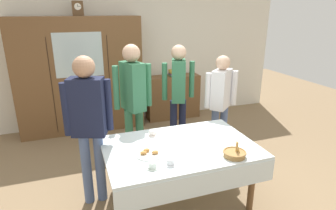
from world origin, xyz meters
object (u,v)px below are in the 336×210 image
at_px(mantel_clock, 78,8).
at_px(bookshelf_low, 173,97).
at_px(spoon_near_left, 175,142).
at_px(tea_cup_near_left, 152,166).
at_px(bread_basket, 235,153).
at_px(person_beside_shelf, 178,88).
at_px(wall_cabinet, 80,76).
at_px(pastry_plate, 149,154).
at_px(person_behind_table_right, 89,117).
at_px(book_stack, 173,73).
at_px(tea_cup_far_left, 171,162).
at_px(tea_cup_mid_left, 152,133).
at_px(spoon_far_right, 192,140).
at_px(person_near_right_end, 133,95).
at_px(person_behind_table_left, 221,97).
at_px(spoon_near_right, 158,141).
at_px(dining_table, 181,154).

height_order(mantel_clock, bookshelf_low, mantel_clock).
bearing_deg(spoon_near_left, tea_cup_near_left, -132.45).
distance_m(bread_basket, person_beside_shelf, 1.68).
height_order(wall_cabinet, pastry_plate, wall_cabinet).
bearing_deg(person_behind_table_right, mantel_clock, 87.56).
xyz_separation_m(book_stack, tea_cup_far_left, (-1.11, -2.95, -0.19)).
xyz_separation_m(person_beside_shelf, person_behind_table_right, (-1.39, -0.91, 0.03)).
height_order(mantel_clock, spoon_near_left, mantel_clock).
xyz_separation_m(tea_cup_near_left, tea_cup_mid_left, (0.21, 0.71, 0.00)).
xyz_separation_m(spoon_far_right, person_beside_shelf, (0.28, 1.16, 0.30)).
bearing_deg(person_beside_shelf, bookshelf_low, 73.08).
xyz_separation_m(tea_cup_mid_left, person_near_right_end, (-0.09, 0.60, 0.32)).
distance_m(pastry_plate, person_near_right_end, 1.11).
bearing_deg(spoon_far_right, spoon_near_left, 179.47).
distance_m(tea_cup_near_left, person_near_right_end, 1.35).
height_order(book_stack, person_behind_table_left, person_behind_table_left).
height_order(bookshelf_low, person_beside_shelf, person_beside_shelf).
relative_size(tea_cup_mid_left, pastry_plate, 0.46).
bearing_deg(spoon_near_right, dining_table, -50.59).
distance_m(book_stack, tea_cup_mid_left, 2.50).
bearing_deg(bread_basket, tea_cup_near_left, 175.65).
relative_size(bread_basket, person_near_right_end, 0.14).
bearing_deg(person_near_right_end, spoon_far_right, -61.07).
distance_m(pastry_plate, person_behind_table_right, 0.77).
height_order(wall_cabinet, tea_cup_near_left, wall_cabinet).
height_order(spoon_near_left, person_near_right_end, person_near_right_end).
xyz_separation_m(bookshelf_low, book_stack, (0.00, 0.00, 0.50)).
relative_size(tea_cup_near_left, person_beside_shelf, 0.08).
bearing_deg(person_behind_table_left, spoon_near_left, -142.01).
distance_m(tea_cup_far_left, bread_basket, 0.68).
xyz_separation_m(pastry_plate, spoon_far_right, (0.56, 0.17, -0.01)).
xyz_separation_m(wall_cabinet, person_near_right_end, (0.60, -1.59, 0.04)).
height_order(bookshelf_low, bread_basket, bookshelf_low).
height_order(mantel_clock, person_beside_shelf, mantel_clock).
bearing_deg(wall_cabinet, mantel_clock, -0.57).
height_order(tea_cup_near_left, person_near_right_end, person_near_right_end).
bearing_deg(person_beside_shelf, tea_cup_mid_left, -127.42).
distance_m(mantel_clock, book_stack, 2.11).
relative_size(spoon_near_left, person_behind_table_left, 0.08).
relative_size(spoon_near_right, spoon_far_right, 1.00).
relative_size(tea_cup_near_left, spoon_near_left, 1.09).
xyz_separation_m(wall_cabinet, pastry_plate, (0.52, -2.64, -0.29)).
bearing_deg(mantel_clock, tea_cup_near_left, -81.85).
bearing_deg(person_behind_table_left, bookshelf_low, 94.02).
xyz_separation_m(book_stack, spoon_far_right, (-0.69, -2.52, -0.22)).
bearing_deg(person_near_right_end, spoon_near_right, -81.77).
height_order(bookshelf_low, spoon_near_left, bookshelf_low).
bearing_deg(tea_cup_far_left, book_stack, 69.35).
distance_m(book_stack, person_behind_table_left, 1.72).
xyz_separation_m(mantel_clock, book_stack, (1.71, 0.05, -1.23)).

